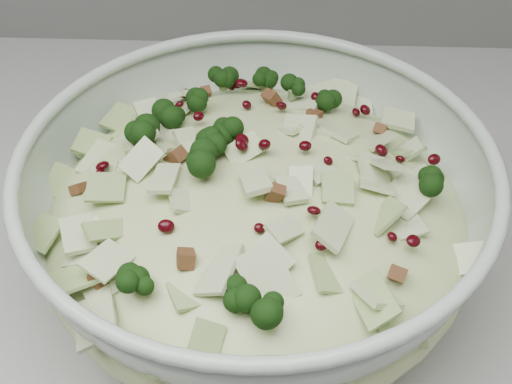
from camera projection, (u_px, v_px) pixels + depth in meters
mixing_bowl at (257, 222)px, 0.53m from camera, size 0.45×0.45×0.14m
salad at (257, 201)px, 0.52m from camera, size 0.44×0.44×0.14m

